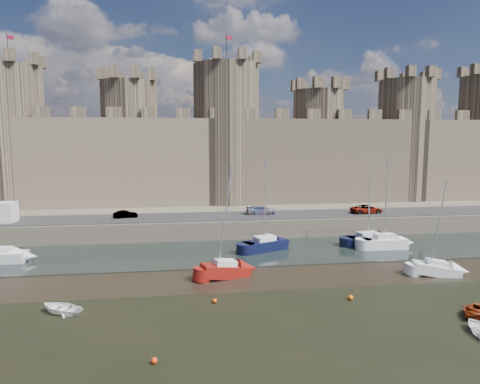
{
  "coord_description": "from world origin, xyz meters",
  "views": [
    {
      "loc": [
        -5.56,
        -24.45,
        13.26
      ],
      "look_at": [
        0.74,
        22.0,
        7.42
      ],
      "focal_mm": 32.0,
      "sensor_mm": 36.0,
      "label": 1
    }
  ],
  "objects": [
    {
      "name": "quay",
      "position": [
        0.0,
        60.0,
        1.25
      ],
      "size": [
        160.0,
        60.0,
        2.5
      ],
      "primitive_type": "cube",
      "color": "#4C443A",
      "rests_on": "ground"
    },
    {
      "name": "sailboat_0",
      "position": [
        -25.13,
        23.35,
        0.79
      ],
      "size": [
        5.48,
        2.4,
        10.03
      ],
      "rotation": [
        0.0,
        0.0,
        -0.06
      ],
      "color": "silver",
      "rests_on": "ground"
    },
    {
      "name": "car_2",
      "position": [
        5.61,
        34.66,
        3.15
      ],
      "size": [
        4.63,
        2.18,
        1.31
      ],
      "primitive_type": "imported",
      "rotation": [
        0.0,
        0.0,
        1.49
      ],
      "color": "gray",
      "rests_on": "quay"
    },
    {
      "name": "car_1",
      "position": [
        -13.33,
        34.47,
        3.03
      ],
      "size": [
        3.39,
        1.76,
        1.06
      ],
      "primitive_type": "imported",
      "rotation": [
        0.0,
        0.0,
        1.78
      ],
      "color": "gray",
      "rests_on": "quay"
    },
    {
      "name": "water_channel",
      "position": [
        0.0,
        24.0,
        0.04
      ],
      "size": [
        160.0,
        12.0,
        0.08
      ],
      "primitive_type": "cube",
      "color": "black",
      "rests_on": "ground"
    },
    {
      "name": "sailboat_1",
      "position": [
        4.03,
        24.31,
        0.85
      ],
      "size": [
        5.89,
        4.21,
        11.01
      ],
      "rotation": [
        0.0,
        0.0,
        0.42
      ],
      "color": "black",
      "rests_on": "ground"
    },
    {
      "name": "dinghy_4",
      "position": [
        16.14,
        3.63,
        0.37
      ],
      "size": [
        4.38,
        4.23,
        0.74
      ],
      "primitive_type": "imported",
      "rotation": [
        1.57,
        0.0,
        5.4
      ],
      "color": "maroon",
      "rests_on": "ground"
    },
    {
      "name": "ground",
      "position": [
        0.0,
        0.0,
        0.0
      ],
      "size": [
        160.0,
        160.0,
        0.0
      ],
      "primitive_type": "plane",
      "color": "black",
      "rests_on": "ground"
    },
    {
      "name": "buoy_0",
      "position": [
        -7.4,
        -0.1,
        0.2
      ],
      "size": [
        0.4,
        0.4,
        0.4
      ],
      "primitive_type": "sphere",
      "color": "#FF350B",
      "rests_on": "ground"
    },
    {
      "name": "sailboat_5",
      "position": [
        18.91,
        13.1,
        0.69
      ],
      "size": [
        4.64,
        2.63,
        9.44
      ],
      "rotation": [
        0.0,
        0.0,
        -0.22
      ],
      "color": "silver",
      "rests_on": "ground"
    },
    {
      "name": "dinghy_6",
      "position": [
        -14.89,
        8.41,
        0.33
      ],
      "size": [
        3.87,
        3.37,
        0.67
      ],
      "primitive_type": "imported",
      "rotation": [
        1.57,
        0.0,
        4.32
      ],
      "color": "white",
      "rests_on": "ground"
    },
    {
      "name": "car_3",
      "position": [
        20.8,
        33.49,
        3.14
      ],
      "size": [
        4.77,
        2.53,
        1.28
      ],
      "primitive_type": "imported",
      "rotation": [
        0.0,
        0.0,
        1.66
      ],
      "color": "gray",
      "rests_on": "quay"
    },
    {
      "name": "castle",
      "position": [
        -0.64,
        48.0,
        11.67
      ],
      "size": [
        108.5,
        11.0,
        29.0
      ],
      "color": "#42382B",
      "rests_on": "quay"
    },
    {
      "name": "sailboat_4",
      "position": [
        -1.6,
        15.24,
        0.79
      ],
      "size": [
        4.99,
        3.06,
        10.92
      ],
      "rotation": [
        0.0,
        0.0,
        0.29
      ],
      "color": "maroon",
      "rests_on": "ground"
    },
    {
      "name": "road",
      "position": [
        0.0,
        34.0,
        2.55
      ],
      "size": [
        160.0,
        7.0,
        0.1
      ],
      "primitive_type": "cube",
      "color": "black",
      "rests_on": "quay"
    },
    {
      "name": "sailboat_3",
      "position": [
        17.47,
        25.48,
        0.77
      ],
      "size": [
        5.87,
        3.01,
        9.83
      ],
      "rotation": [
        0.0,
        0.0,
        0.15
      ],
      "color": "black",
      "rests_on": "ground"
    },
    {
      "name": "buoy_3",
      "position": [
        8.09,
        8.0,
        0.22
      ],
      "size": [
        0.43,
        0.43,
        0.43
      ],
      "primitive_type": "sphere",
      "color": "orange",
      "rests_on": "ground"
    },
    {
      "name": "sailboat_2",
      "position": [
        18.56,
        23.28,
        0.88
      ],
      "size": [
        5.29,
        2.22,
        11.27
      ],
      "rotation": [
        0.0,
        0.0,
        -0.04
      ],
      "color": "silver",
      "rests_on": "ground"
    },
    {
      "name": "buoy_1",
      "position": [
        -3.14,
        8.85,
        0.19
      ],
      "size": [
        0.38,
        0.38,
        0.38
      ],
      "primitive_type": "sphere",
      "color": "#EC370A",
      "rests_on": "ground"
    }
  ]
}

